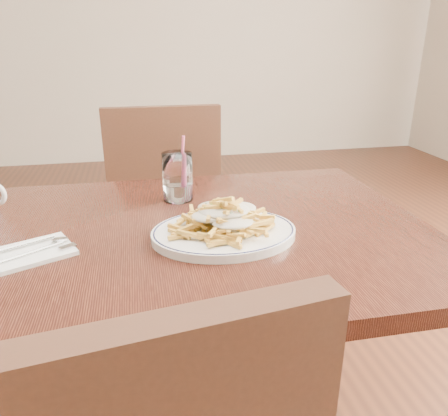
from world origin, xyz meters
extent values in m
cube|color=black|center=(0.00, 0.00, 0.73)|extent=(1.20, 0.80, 0.04)
cylinder|color=black|center=(0.55, 0.35, 0.35)|extent=(0.05, 0.05, 0.71)
cube|color=#321B10|center=(0.03, 0.88, 0.44)|extent=(0.43, 0.43, 0.04)
cube|color=#321B10|center=(0.03, 0.68, 0.70)|extent=(0.43, 0.04, 0.47)
cylinder|color=#321B10|center=(0.21, 1.06, 0.21)|extent=(0.04, 0.04, 0.42)
cylinder|color=#321B10|center=(-0.16, 1.06, 0.21)|extent=(0.04, 0.04, 0.42)
cylinder|color=#321B10|center=(0.21, 0.69, 0.21)|extent=(0.04, 0.04, 0.42)
cylinder|color=#321B10|center=(-0.15, 0.69, 0.21)|extent=(0.04, 0.04, 0.42)
torus|color=black|center=(0.11, -0.06, 0.77)|extent=(0.30, 0.30, 0.01)
ellipsoid|color=beige|center=(0.11, -0.06, 0.82)|extent=(0.17, 0.15, 0.03)
cube|color=white|center=(-0.30, -0.07, 0.75)|extent=(0.21, 0.18, 0.01)
cylinder|color=white|center=(0.04, 0.20, 0.82)|extent=(0.08, 0.08, 0.13)
cylinder|color=white|center=(0.04, 0.20, 0.77)|extent=(0.07, 0.07, 0.04)
cylinder|color=#E95888|center=(0.05, 0.21, 0.84)|extent=(0.02, 0.04, 0.17)
camera|label=1|loc=(-0.07, -0.92, 1.16)|focal=35.00mm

